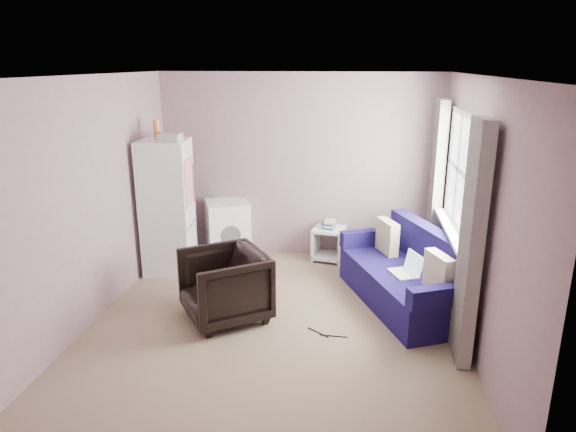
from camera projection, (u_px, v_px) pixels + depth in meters
The scene contains 8 objects.
room at pixel (277, 208), 4.98m from camera, with size 3.84×4.24×2.54m.
armchair at pixel (224, 282), 5.35m from camera, with size 0.80×0.75×0.82m, color black.
fridge at pixel (167, 206), 6.47m from camera, with size 0.65×0.64×1.94m.
washing_machine at pixel (228, 228), 7.10m from camera, with size 0.73×0.73×0.79m.
side_table at pixel (329, 241), 7.02m from camera, with size 0.48×0.48×0.56m.
sofa at pixel (409, 277), 5.73m from camera, with size 1.51×2.06×0.84m.
window_dressing at pixel (451, 210), 5.46m from camera, with size 0.17×2.62×2.18m.
floor_cables at pixel (326, 334), 5.13m from camera, with size 0.41×0.18×0.01m.
Camera 1 is at (0.77, -4.73, 2.62)m, focal length 32.00 mm.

